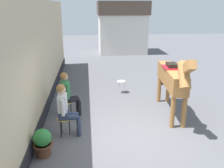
% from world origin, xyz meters
% --- Properties ---
extents(ground_plane, '(40.00, 40.00, 0.00)m').
position_xyz_m(ground_plane, '(0.00, 3.00, 0.00)').
color(ground_plane, '#56565B').
extents(pub_facade_wall, '(0.34, 14.00, 3.40)m').
position_xyz_m(pub_facade_wall, '(-2.55, 1.50, 1.54)').
color(pub_facade_wall, '#CCB793').
rests_on(pub_facade_wall, ground_plane).
extents(distant_cottage, '(3.40, 2.60, 3.50)m').
position_xyz_m(distant_cottage, '(1.40, 11.94, 1.80)').
color(distant_cottage, silver).
rests_on(distant_cottage, ground_plane).
extents(seated_visitor_near, '(0.61, 0.49, 1.39)m').
position_xyz_m(seated_visitor_near, '(-1.68, 0.25, 0.78)').
color(seated_visitor_near, gold).
rests_on(seated_visitor_near, ground_plane).
extents(seated_visitor_far, '(0.61, 0.49, 1.39)m').
position_xyz_m(seated_visitor_far, '(-1.70, 1.41, 0.78)').
color(seated_visitor_far, gold).
rests_on(seated_visitor_far, ground_plane).
extents(saddled_horse_center, '(0.64, 3.00, 2.06)m').
position_xyz_m(saddled_horse_center, '(1.41, 1.23, 1.16)').
color(saddled_horse_center, '#9E6B38').
rests_on(saddled_horse_center, ground_plane).
extents(flower_planter_far, '(0.43, 0.43, 0.64)m').
position_xyz_m(flower_planter_far, '(-2.13, -0.63, 0.33)').
color(flower_planter_far, brown).
rests_on(flower_planter_far, ground_plane).
extents(spare_stool_white, '(0.32, 0.32, 0.46)m').
position_xyz_m(spare_stool_white, '(0.17, 3.38, 0.40)').
color(spare_stool_white, white).
rests_on(spare_stool_white, ground_plane).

